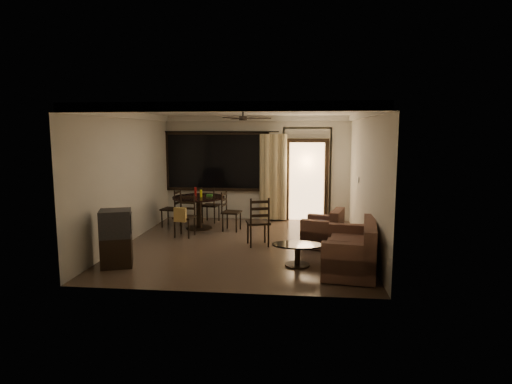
# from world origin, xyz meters

# --- Properties ---
(ground) EXTENTS (5.50, 5.50, 0.00)m
(ground) POSITION_xyz_m (0.00, 0.00, 0.00)
(ground) COLOR #7F6651
(ground) RESTS_ON ground
(room_shell) EXTENTS (5.50, 6.70, 5.50)m
(room_shell) POSITION_xyz_m (0.59, 1.77, 1.83)
(room_shell) COLOR beige
(room_shell) RESTS_ON ground
(dining_table) EXTENTS (1.28, 1.28, 1.02)m
(dining_table) POSITION_xyz_m (-1.30, 1.41, 0.63)
(dining_table) COLOR black
(dining_table) RESTS_ON ground
(dining_chair_west) EXTENTS (0.48, 0.48, 0.95)m
(dining_chair_west) POSITION_xyz_m (-2.04, 1.54, 0.28)
(dining_chair_west) COLOR black
(dining_chair_west) RESTS_ON ground
(dining_chair_east) EXTENTS (0.48, 0.48, 0.95)m
(dining_chair_east) POSITION_xyz_m (-0.47, 1.28, 0.28)
(dining_chair_east) COLOR black
(dining_chair_east) RESTS_ON ground
(dining_chair_south) EXTENTS (0.48, 0.53, 0.95)m
(dining_chair_south) POSITION_xyz_m (-1.43, 0.56, 0.31)
(dining_chair_south) COLOR black
(dining_chair_south) RESTS_ON ground
(dining_chair_north) EXTENTS (0.48, 0.48, 0.95)m
(dining_chair_north) POSITION_xyz_m (-1.18, 2.19, 0.28)
(dining_chair_north) COLOR black
(dining_chair_north) RESTS_ON ground
(tv_cabinet) EXTENTS (0.66, 0.63, 1.02)m
(tv_cabinet) POSITION_xyz_m (-2.05, -1.68, 0.51)
(tv_cabinet) COLOR black
(tv_cabinet) RESTS_ON ground
(sofa) EXTENTS (1.06, 1.69, 0.85)m
(sofa) POSITION_xyz_m (2.11, -1.51, 0.34)
(sofa) COLOR #40211E
(sofa) RESTS_ON ground
(armchair) EXTENTS (0.94, 0.94, 0.78)m
(armchair) POSITION_xyz_m (1.71, 0.01, 0.32)
(armchair) COLOR #40211E
(armchair) RESTS_ON ground
(coffee_table) EXTENTS (0.91, 0.54, 0.40)m
(coffee_table) POSITION_xyz_m (1.15, -1.33, 0.27)
(coffee_table) COLOR black
(coffee_table) RESTS_ON ground
(side_chair) EXTENTS (0.57, 0.57, 1.04)m
(side_chair) POSITION_xyz_m (0.32, -0.03, 0.31)
(side_chair) COLOR black
(side_chair) RESTS_ON ground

